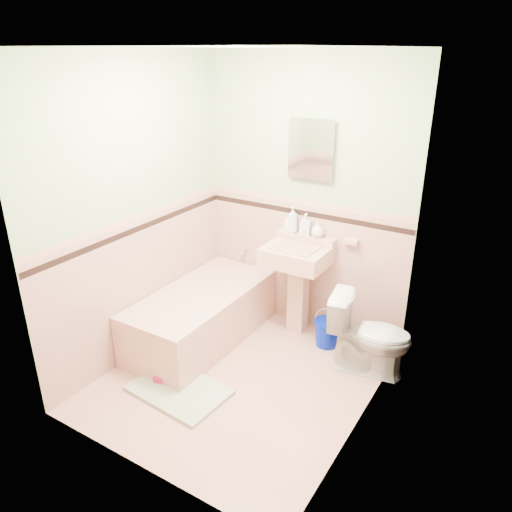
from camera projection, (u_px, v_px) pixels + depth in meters
The scene contains 32 objects.
floor at pixel (240, 378), 4.00m from camera, with size 2.20×2.20×0.00m, color tan.
ceiling at pixel (235, 47), 3.03m from camera, with size 2.20×2.20×0.00m, color white.
wall_back at pixel (306, 199), 4.38m from camera, with size 2.50×2.50×0.00m, color beige.
wall_front at pixel (126, 296), 2.65m from camera, with size 2.50×2.50×0.00m, color beige.
wall_left at pixel (136, 213), 4.00m from camera, with size 2.50×2.50×0.00m, color beige.
wall_right at pixel (372, 265), 3.03m from camera, with size 2.50×2.50×0.00m, color beige.
wainscot_back at pixel (302, 265), 4.62m from camera, with size 2.00×2.00×0.00m, color #CF9B8B.
wainscot_front at pixel (139, 392), 2.92m from camera, with size 2.00×2.00×0.00m, color #CF9B8B.
wainscot_left at pixel (144, 285), 4.25m from camera, with size 2.20×2.20×0.00m, color #CF9B8B.
wainscot_right at pixel (361, 353), 3.29m from camera, with size 2.20×2.20×0.00m, color #CF9B8B.
accent_back at pixel (304, 213), 4.42m from camera, with size 2.00×2.00×0.00m, color black.
accent_front at pixel (131, 316), 2.72m from camera, with size 2.00×2.00×0.00m, color black.
accent_left at pixel (139, 228), 4.04m from camera, with size 2.20×2.20×0.00m, color black.
accent_right at pixel (367, 283), 3.09m from camera, with size 2.20×2.20×0.00m, color black.
cap_back at pixel (305, 203), 4.38m from camera, with size 2.00×2.00×0.00m, color tan.
cap_front at pixel (129, 300), 2.68m from camera, with size 2.00×2.00×0.00m, color tan.
cap_left at pixel (138, 217), 4.00m from camera, with size 2.20×2.20×0.00m, color tan.
cap_right at pixel (369, 269), 3.05m from camera, with size 2.20×2.20×0.00m, color tan.
bathtub at pixel (202, 317), 4.48m from camera, with size 0.70×1.50×0.45m, color tan.
tub_faucet at pixel (244, 251), 4.88m from camera, with size 0.04×0.04×0.12m, color silver.
sink at pixel (295, 291), 4.48m from camera, with size 0.56×0.48×0.88m, color tan, non-canonical shape.
sink_faucet at pixel (304, 235), 4.39m from camera, with size 0.02×0.02×0.10m, color silver.
medicine_cabinet at pixel (311, 149), 4.16m from camera, with size 0.37×0.04×0.46m, color white.
soap_dish at pixel (351, 241), 4.24m from camera, with size 0.13×0.07×0.04m, color tan.
soap_bottle_left at pixel (293, 219), 4.45m from camera, with size 0.09×0.09×0.24m, color #B2B2B2.
soap_bottle_mid at pixel (306, 224), 4.40m from camera, with size 0.09×0.09×0.20m, color #B2B2B2.
soap_bottle_right at pixel (318, 229), 4.35m from camera, with size 0.12×0.12×0.15m, color #B2B2B2.
tube at pixel (287, 225), 4.50m from camera, with size 0.04×0.04×0.12m, color white.
toilet at pixel (370, 335), 3.99m from camera, with size 0.38×0.66×0.67m, color white.
bucket at pixel (327, 333), 4.42m from camera, with size 0.24×0.24×0.24m, color #0017B5, non-canonical shape.
bath_mat at pixel (179, 390), 3.84m from camera, with size 0.75×0.50×0.03m, color #96A589.
shoe at pixel (163, 379), 3.90m from camera, with size 0.14×0.06×0.06m, color #BF1E59.
Camera 1 is at (1.83, -2.74, 2.49)m, focal length 34.33 mm.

